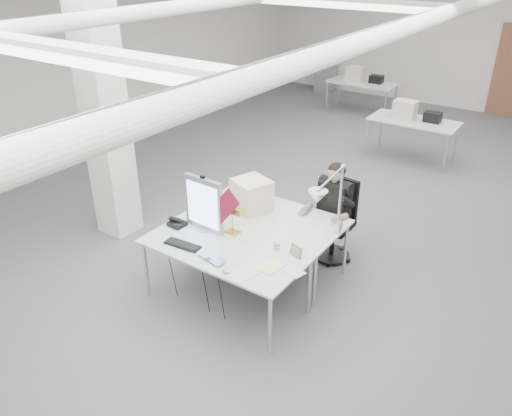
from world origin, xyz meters
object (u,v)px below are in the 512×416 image
Objects in this scene: desk_main at (225,249)px; office_chair at (333,226)px; laptop at (208,260)px; beige_monitor at (252,195)px; monitor at (204,204)px; bankers_lamp at (233,221)px; architect_lamp at (330,207)px; desk_phone at (177,224)px; seated_person at (334,197)px.

office_chair is (0.54, 1.55, -0.28)m from desk_main.
desk_main is at bearing 105.30° from laptop.
desk_main is 4.39× the size of beige_monitor.
office_chair is 1.95m from laptop.
monitor is at bearing -83.06° from beige_monitor.
office_chair is at bearing 56.98° from monitor.
bankers_lamp is 1.09m from architect_lamp.
architect_lamp reaches higher than desk_phone.
seated_person reaches higher than bankers_lamp.
architect_lamp is (1.59, 0.67, 0.41)m from desk_phone.
beige_monitor is 0.48× the size of architect_lamp.
office_chair is 1.77m from monitor.
seated_person is 1.37m from bankers_lamp.
desk_main is at bearing -53.60° from beige_monitor.
seated_person reaches higher than desk_main.
beige_monitor is 1.15m from architect_lamp.
desk_phone is at bearing -100.18° from beige_monitor.
desk_phone is at bearing -135.14° from architect_lamp.
monitor is (-0.97, -1.36, 0.60)m from office_chair.
desk_phone is (-0.32, -0.13, -0.29)m from monitor.
beige_monitor reaches higher than office_chair.
beige_monitor is at bearing -133.92° from office_chair.
monitor is (-0.97, -1.31, 0.17)m from seated_person.
monitor reaches higher than office_chair.
architect_lamp is (0.31, -0.77, 0.28)m from seated_person.
office_chair is 1.48× the size of monitor.
bankers_lamp reaches higher than office_chair.
seated_person is 2.86× the size of bankers_lamp.
architect_lamp reaches higher than bankers_lamp.
desk_main is 5.34× the size of laptop.
monitor is at bearing -118.59° from office_chair.
beige_monitor is (-0.29, 1.19, 0.18)m from laptop.
desk_phone is at bearing -155.96° from monitor.
seated_person reaches higher than laptop.
seated_person is at bearing 85.26° from laptop.
office_chair is 1.15m from beige_monitor.
monitor is at bearing -119.61° from seated_person.
laptop is (-0.52, -1.80, -0.13)m from seated_person.
desk_main is 1.21m from architect_lamp.
seated_person reaches higher than office_chair.
office_chair reaches higher than desk_main.
architect_lamp reaches higher than monitor.
beige_monitor is at bearing -165.90° from architect_lamp.
bankers_lamp is 0.68m from desk_phone.
seated_person is at bearing 70.23° from desk_main.
desk_phone is 1.77m from architect_lamp.
seated_person is at bearing 55.96° from monitor.
beige_monitor is at bearing -136.11° from seated_person.
monitor reaches higher than desk_main.
seated_person is at bearing 56.80° from beige_monitor.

